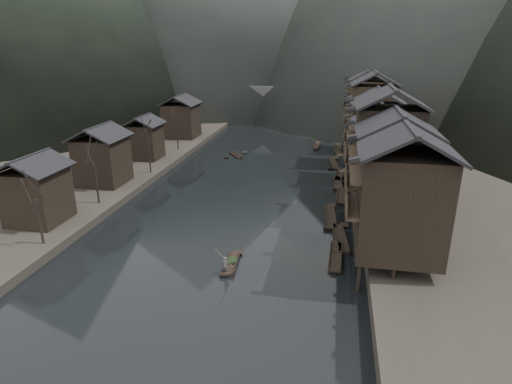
# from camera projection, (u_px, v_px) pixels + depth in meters

# --- Properties ---
(water) EXTENTS (300.00, 300.00, 0.00)m
(water) POSITION_uv_depth(u_px,v_px,m) (227.00, 228.00, 48.60)
(water) COLOR black
(water) RESTS_ON ground
(right_bank) EXTENTS (40.00, 200.00, 1.80)m
(right_bank) POSITION_uv_depth(u_px,v_px,m) (463.00, 151.00, 79.21)
(right_bank) COLOR #2D2823
(right_bank) RESTS_ON ground
(left_bank) EXTENTS (40.00, 200.00, 1.20)m
(left_bank) POSITION_uv_depth(u_px,v_px,m) (115.00, 137.00, 91.59)
(left_bank) COLOR #2D2823
(left_bank) RESTS_ON ground
(stilt_houses) EXTENTS (9.00, 67.60, 15.77)m
(stilt_houses) POSITION_uv_depth(u_px,v_px,m) (378.00, 126.00, 60.18)
(stilt_houses) COLOR black
(stilt_houses) RESTS_ON ground
(left_houses) EXTENTS (8.10, 53.20, 8.73)m
(left_houses) POSITION_uv_depth(u_px,v_px,m) (134.00, 136.00, 68.94)
(left_houses) COLOR black
(left_houses) RESTS_ON left_bank
(bare_trees) EXTENTS (3.83, 43.59, 7.66)m
(bare_trees) POSITION_uv_depth(u_px,v_px,m) (130.00, 142.00, 60.40)
(bare_trees) COLOR black
(bare_trees) RESTS_ON left_bank
(moored_sampans) EXTENTS (3.28, 54.47, 0.47)m
(moored_sampans) POSITION_uv_depth(u_px,v_px,m) (337.00, 184.00, 63.03)
(moored_sampans) COLOR black
(moored_sampans) RESTS_ON water
(midriver_boats) EXTENTS (16.84, 15.66, 0.45)m
(midriver_boats) POSITION_uv_depth(u_px,v_px,m) (282.00, 149.00, 83.11)
(midriver_boats) COLOR black
(midriver_boats) RESTS_ON water
(stone_bridge) EXTENTS (40.00, 6.00, 9.00)m
(stone_bridge) POSITION_uv_depth(u_px,v_px,m) (294.00, 101.00, 113.59)
(stone_bridge) COLOR #4C4C4F
(stone_bridge) RESTS_ON ground
(hero_sampan) EXTENTS (1.35, 4.91, 0.43)m
(hero_sampan) POSITION_uv_depth(u_px,v_px,m) (231.00, 263.00, 40.55)
(hero_sampan) COLOR black
(hero_sampan) RESTS_ON water
(cargo_heap) EXTENTS (1.07, 1.40, 0.64)m
(cargo_heap) POSITION_uv_depth(u_px,v_px,m) (232.00, 257.00, 40.57)
(cargo_heap) COLOR black
(cargo_heap) RESTS_ON hero_sampan
(boatman) EXTENTS (0.65, 0.54, 1.54)m
(boatman) POSITION_uv_depth(u_px,v_px,m) (225.00, 262.00, 38.67)
(boatman) COLOR slate
(boatman) RESTS_ON hero_sampan
(bamboo_pole) EXTENTS (1.56, 2.23, 3.42)m
(bamboo_pole) POSITION_uv_depth(u_px,v_px,m) (227.00, 238.00, 37.81)
(bamboo_pole) COLOR #8C7A51
(bamboo_pole) RESTS_ON boatman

